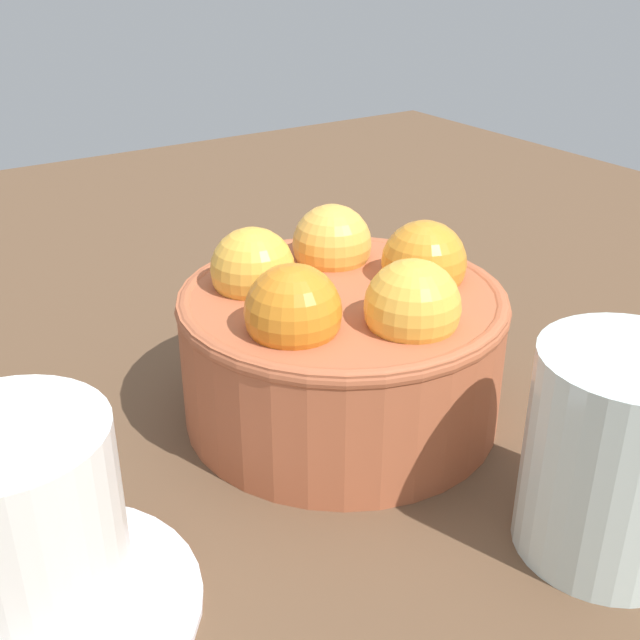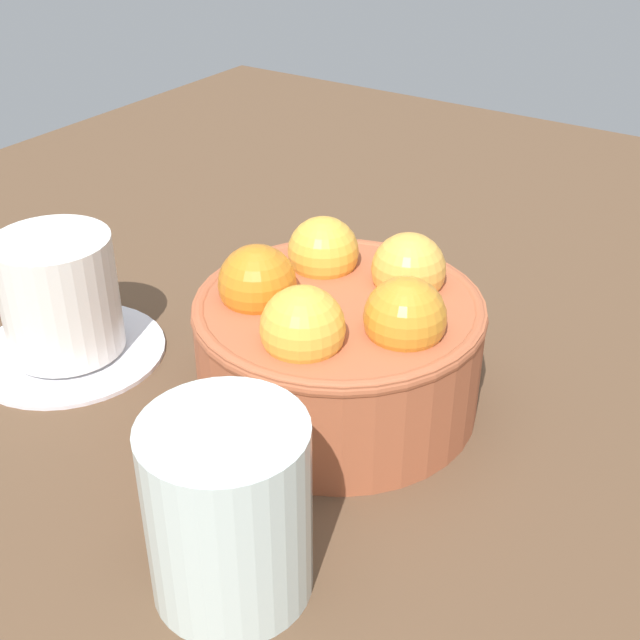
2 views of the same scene
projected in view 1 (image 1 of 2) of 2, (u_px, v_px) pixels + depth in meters
ground_plane at (340, 441)px, 43.99cm from camera, size 120.56×109.25×3.91cm
terracotta_bowl at (342, 337)px, 41.06cm from camera, size 16.93×16.93×10.26cm
coffee_cup at (22, 538)px, 28.68cm from camera, size 12.62×12.62×8.47cm
water_glass at (617, 455)px, 31.89cm from camera, size 7.48×7.48×9.17cm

